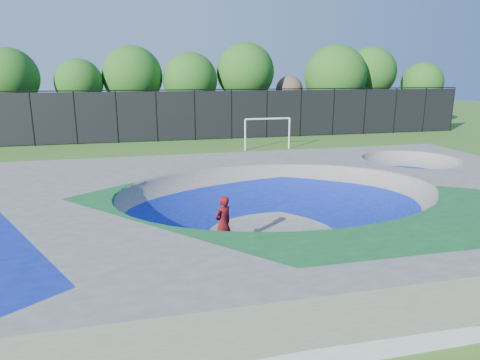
% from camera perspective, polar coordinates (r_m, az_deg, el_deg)
% --- Properties ---
extents(ground, '(120.00, 120.00, 0.00)m').
position_cam_1_polar(ground, '(14.93, 5.24, -6.68)').
color(ground, '#34631B').
rests_on(ground, ground).
extents(skate_deck, '(22.00, 14.00, 1.50)m').
position_cam_1_polar(skate_deck, '(14.68, 5.30, -3.95)').
color(skate_deck, gray).
rests_on(skate_deck, ground).
extents(skater, '(0.75, 0.68, 1.73)m').
position_cam_1_polar(skater, '(12.98, -2.26, -5.81)').
color(skater, '#BB0F0F').
rests_on(skater, ground).
extents(skateboard, '(0.79, 0.58, 0.05)m').
position_cam_1_polar(skateboard, '(13.29, -2.22, -9.21)').
color(skateboard, black).
rests_on(skateboard, ground).
extents(soccer_goal, '(3.37, 0.12, 2.23)m').
position_cam_1_polar(soccer_goal, '(30.33, 3.70, 6.99)').
color(soccer_goal, white).
rests_on(soccer_goal, ground).
extents(fence, '(48.09, 0.09, 4.04)m').
position_cam_1_polar(fence, '(34.64, -6.05, 8.73)').
color(fence, black).
rests_on(fence, ground).
extents(treeline, '(52.62, 7.01, 8.24)m').
position_cam_1_polar(treeline, '(39.73, -7.98, 13.59)').
color(treeline, '#462E23').
rests_on(treeline, ground).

